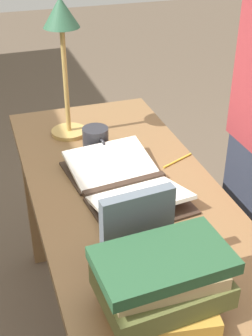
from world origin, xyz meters
TOP-DOWN VIEW (x-y plane):
  - reading_desk at (0.00, 0.00)m, footprint 1.40×0.59m
  - open_book at (0.03, 0.00)m, footprint 0.48×0.34m
  - book_stack_tall at (-0.48, 0.08)m, footprint 0.24×0.30m
  - book_standing_upright at (-0.32, 0.08)m, footprint 0.05×0.19m
  - reading_lamp at (0.46, 0.09)m, footprint 0.14×0.14m
  - coffee_mug at (0.29, 0.03)m, footprint 0.12×0.09m
  - pencil at (0.13, -0.23)m, footprint 0.06×0.13m

SIDE VIEW (x-z plane):
  - reading_desk at x=0.00m, z-range 0.26..1.04m
  - pencil at x=0.13m, z-range 0.77..0.78m
  - open_book at x=0.03m, z-range 0.76..0.82m
  - coffee_mug at x=0.29m, z-range 0.77..0.86m
  - book_stack_tall at x=-0.48m, z-range 0.77..0.94m
  - book_standing_upright at x=-0.32m, z-range 0.77..1.00m
  - reading_lamp at x=0.46m, z-range 0.90..1.41m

